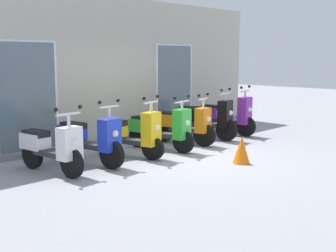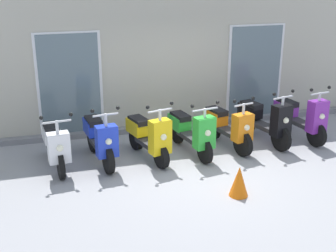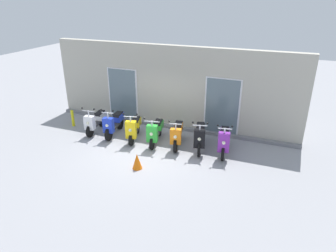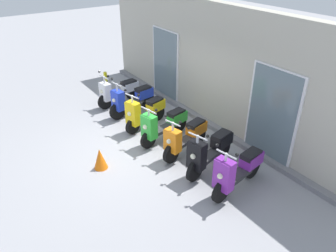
# 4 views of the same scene
# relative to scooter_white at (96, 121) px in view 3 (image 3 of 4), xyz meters

# --- Properties ---
(ground_plane) EXTENTS (40.00, 40.00, 0.00)m
(ground_plane) POSITION_rel_scooter_white_xyz_m (2.59, -0.84, -0.47)
(ground_plane) COLOR #939399
(storefront_facade) EXTENTS (10.34, 0.50, 3.35)m
(storefront_facade) POSITION_rel_scooter_white_xyz_m (2.59, 1.68, 1.15)
(storefront_facade) COLOR #B2AD9E
(storefront_facade) RESTS_ON ground_plane
(scooter_white) EXTENTS (0.57, 1.56, 1.19)m
(scooter_white) POSITION_rel_scooter_white_xyz_m (0.00, 0.00, 0.00)
(scooter_white) COLOR black
(scooter_white) RESTS_ON ground_plane
(scooter_blue) EXTENTS (0.57, 1.63, 1.24)m
(scooter_blue) POSITION_rel_scooter_white_xyz_m (0.83, 0.02, 0.01)
(scooter_blue) COLOR black
(scooter_blue) RESTS_ON ground_plane
(scooter_yellow) EXTENTS (0.71, 1.47, 1.25)m
(scooter_yellow) POSITION_rel_scooter_white_xyz_m (1.76, -0.09, 0.01)
(scooter_yellow) COLOR black
(scooter_yellow) RESTS_ON ground_plane
(scooter_green) EXTENTS (0.67, 1.63, 1.20)m
(scooter_green) POSITION_rel_scooter_white_xyz_m (2.64, -0.05, 0.01)
(scooter_green) COLOR black
(scooter_green) RESTS_ON ground_plane
(scooter_orange) EXTENTS (0.67, 1.55, 1.19)m
(scooter_orange) POSITION_rel_scooter_white_xyz_m (3.46, 0.04, -0.00)
(scooter_orange) COLOR black
(scooter_orange) RESTS_ON ground_plane
(scooter_black) EXTENTS (0.70, 1.62, 1.26)m
(scooter_black) POSITION_rel_scooter_white_xyz_m (4.31, 0.07, 0.05)
(scooter_black) COLOR black
(scooter_black) RESTS_ON ground_plane
(scooter_purple) EXTENTS (0.61, 1.63, 1.27)m
(scooter_purple) POSITION_rel_scooter_white_xyz_m (5.17, 0.08, 0.03)
(scooter_purple) COLOR black
(scooter_purple) RESTS_ON ground_plane
(traffic_cone) EXTENTS (0.32, 0.32, 0.52)m
(traffic_cone) POSITION_rel_scooter_white_xyz_m (2.83, -1.96, -0.21)
(traffic_cone) COLOR orange
(traffic_cone) RESTS_ON ground_plane
(curb_bollard) EXTENTS (0.12, 0.12, 0.70)m
(curb_bollard) POSITION_rel_scooter_white_xyz_m (-1.23, 0.13, -0.12)
(curb_bollard) COLOR yellow
(curb_bollard) RESTS_ON ground_plane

